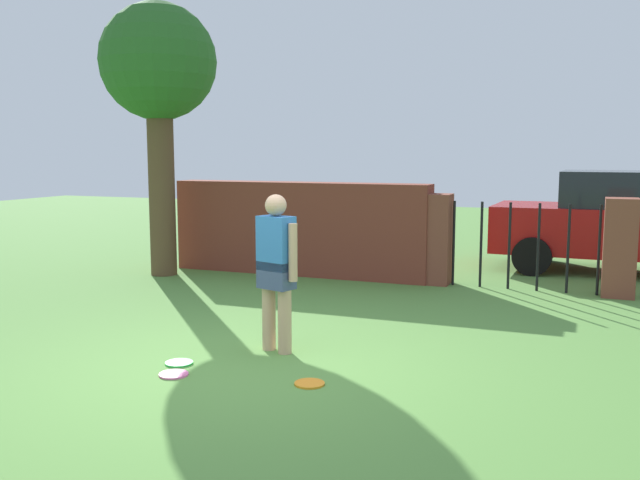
{
  "coord_description": "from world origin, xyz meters",
  "views": [
    {
      "loc": [
        3.04,
        -5.65,
        2.05
      ],
      "look_at": [
        0.04,
        1.9,
        1.0
      ],
      "focal_mm": 38.72,
      "sensor_mm": 36.0,
      "label": 1
    }
  ],
  "objects_px": {
    "frisbee_pink": "(174,374)",
    "frisbee_green": "(179,363)",
    "tree": "(158,71)",
    "person": "(276,265)",
    "car": "(623,222)",
    "frisbee_orange": "(310,384)"
  },
  "relations": [
    {
      "from": "car",
      "to": "frisbee_orange",
      "type": "height_order",
      "value": "car"
    },
    {
      "from": "person",
      "to": "car",
      "type": "distance_m",
      "value": 7.23
    },
    {
      "from": "tree",
      "to": "frisbee_orange",
      "type": "xyz_separation_m",
      "value": [
        4.37,
        -4.18,
        -3.33
      ]
    },
    {
      "from": "person",
      "to": "car",
      "type": "relative_size",
      "value": 0.38
    },
    {
      "from": "tree",
      "to": "frisbee_green",
      "type": "height_order",
      "value": "tree"
    },
    {
      "from": "frisbee_pink",
      "to": "frisbee_orange",
      "type": "relative_size",
      "value": 1.0
    },
    {
      "from": "person",
      "to": "frisbee_green",
      "type": "xyz_separation_m",
      "value": [
        -0.7,
        -0.74,
        -0.89
      ]
    },
    {
      "from": "frisbee_pink",
      "to": "frisbee_green",
      "type": "distance_m",
      "value": 0.35
    },
    {
      "from": "frisbee_orange",
      "to": "tree",
      "type": "bearing_deg",
      "value": 136.25
    },
    {
      "from": "car",
      "to": "tree",
      "type": "bearing_deg",
      "value": 24.59
    },
    {
      "from": "frisbee_pink",
      "to": "frisbee_green",
      "type": "relative_size",
      "value": 1.0
    },
    {
      "from": "frisbee_green",
      "to": "person",
      "type": "bearing_deg",
      "value": 46.5
    },
    {
      "from": "person",
      "to": "tree",
      "type": "bearing_deg",
      "value": 154.78
    },
    {
      "from": "frisbee_pink",
      "to": "tree",
      "type": "bearing_deg",
      "value": 125.19
    },
    {
      "from": "tree",
      "to": "frisbee_pink",
      "type": "relative_size",
      "value": 16.4
    },
    {
      "from": "car",
      "to": "frisbee_orange",
      "type": "distance_m",
      "value": 7.74
    },
    {
      "from": "person",
      "to": "frisbee_orange",
      "type": "relative_size",
      "value": 6.0
    },
    {
      "from": "car",
      "to": "frisbee_pink",
      "type": "height_order",
      "value": "car"
    },
    {
      "from": "frisbee_orange",
      "to": "frisbee_green",
      "type": "distance_m",
      "value": 1.41
    },
    {
      "from": "frisbee_orange",
      "to": "frisbee_pink",
      "type": "bearing_deg",
      "value": -169.81
    },
    {
      "from": "car",
      "to": "frisbee_pink",
      "type": "relative_size",
      "value": 15.74
    },
    {
      "from": "frisbee_green",
      "to": "tree",
      "type": "bearing_deg",
      "value": 125.88
    }
  ]
}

